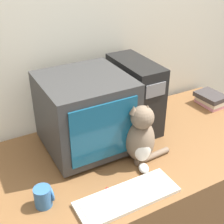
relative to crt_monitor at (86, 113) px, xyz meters
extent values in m
cube|color=beige|center=(0.26, 0.35, 0.27)|extent=(7.00, 0.05, 2.50)
cube|color=brown|center=(0.26, -0.15, -0.60)|extent=(1.79, 0.88, 0.76)
cube|color=#333333|center=(0.00, 0.00, -0.21)|extent=(0.32, 0.27, 0.02)
cube|color=#333333|center=(0.00, 0.00, 0.01)|extent=(0.46, 0.45, 0.41)
cube|color=navy|center=(0.00, -0.23, 0.01)|extent=(0.37, 0.01, 0.32)
cube|color=black|center=(0.36, 0.07, -0.01)|extent=(0.18, 0.41, 0.43)
cube|color=slate|center=(0.36, -0.14, 0.11)|extent=(0.13, 0.01, 0.08)
cube|color=silver|center=(-0.01, -0.47, -0.21)|extent=(0.50, 0.17, 0.02)
cube|color=beige|center=(-0.01, -0.47, -0.20)|extent=(0.45, 0.13, 0.00)
ellipsoid|color=#7A6651|center=(0.20, -0.24, -0.10)|extent=(0.22, 0.24, 0.25)
ellipsoid|color=white|center=(0.18, -0.31, -0.12)|extent=(0.10, 0.08, 0.14)
sphere|color=#7A6651|center=(0.19, -0.27, 0.06)|extent=(0.15, 0.15, 0.12)
cone|color=#7A6651|center=(0.15, -0.25, 0.11)|extent=(0.04, 0.04, 0.04)
cone|color=#7A6651|center=(0.21, -0.27, 0.11)|extent=(0.04, 0.04, 0.04)
ellipsoid|color=white|center=(0.17, -0.34, -0.21)|extent=(0.07, 0.09, 0.04)
cylinder|color=#7A6651|center=(0.26, -0.28, -0.21)|extent=(0.22, 0.05, 0.03)
cube|color=pink|center=(0.99, 0.03, -0.21)|extent=(0.12, 0.19, 0.02)
cube|color=beige|center=(0.99, 0.02, -0.18)|extent=(0.14, 0.19, 0.03)
cube|color=#383333|center=(0.99, 0.03, -0.15)|extent=(0.17, 0.21, 0.03)
cylinder|color=maroon|center=(-0.13, -0.40, -0.22)|extent=(0.15, 0.08, 0.01)
cylinder|color=#33669E|center=(-0.37, -0.32, -0.17)|extent=(0.08, 0.08, 0.10)
torus|color=#33669E|center=(-0.33, -0.32, -0.17)|extent=(0.01, 0.07, 0.07)
camera|label=1|loc=(-0.59, -1.37, 0.86)|focal=50.00mm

